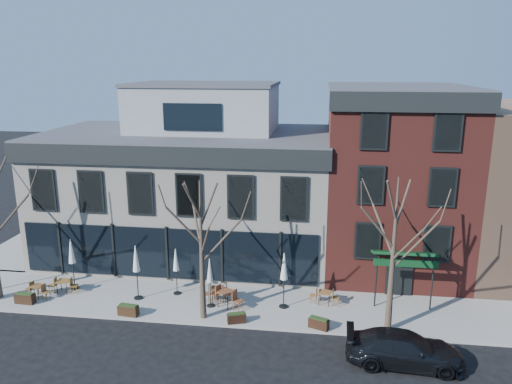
# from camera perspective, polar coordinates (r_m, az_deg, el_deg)

# --- Properties ---
(ground) EXTENTS (120.00, 120.00, 0.00)m
(ground) POSITION_cam_1_polar(r_m,az_deg,el_deg) (30.04, -9.91, -10.24)
(ground) COLOR black
(ground) RESTS_ON ground
(sidewalk_front) EXTENTS (33.50, 4.70, 0.15)m
(sidewalk_front) POSITION_cam_1_polar(r_m,az_deg,el_deg) (27.36, -4.62, -12.49)
(sidewalk_front) COLOR gray
(sidewalk_front) RESTS_ON ground
(sidewalk_side) EXTENTS (4.50, 12.00, 0.15)m
(sidewalk_side) POSITION_cam_1_polar(r_m,az_deg,el_deg) (39.59, -23.04, -4.90)
(sidewalk_side) COLOR gray
(sidewalk_side) RESTS_ON ground
(corner_building) EXTENTS (18.39, 10.39, 11.10)m
(corner_building) POSITION_cam_1_polar(r_m,az_deg,el_deg) (33.07, -7.55, 0.86)
(corner_building) COLOR silver
(corner_building) RESTS_ON ground
(red_brick_building) EXTENTS (8.20, 11.78, 11.18)m
(red_brick_building) POSITION_cam_1_polar(r_m,az_deg,el_deg) (31.95, 15.36, 1.66)
(red_brick_building) COLOR maroon
(red_brick_building) RESTS_ON ground
(tree_mid) EXTENTS (3.50, 3.55, 7.04)m
(tree_mid) POSITION_cam_1_polar(r_m,az_deg,el_deg) (24.33, -6.23, -6.49)
(tree_mid) COLOR #382B21
(tree_mid) RESTS_ON sidewalk_front
(tree_right) EXTENTS (3.72, 3.77, 7.48)m
(tree_right) POSITION_cam_1_polar(r_m,az_deg,el_deg) (23.84, 15.43, -6.82)
(tree_right) COLOR #382B21
(tree_right) RESTS_ON sidewalk_front
(parked_sedan) EXTENTS (5.00, 2.19, 1.43)m
(parked_sedan) POSITION_cam_1_polar(r_m,az_deg,el_deg) (23.07, 16.62, -16.84)
(parked_sedan) COLOR black
(parked_sedan) RESTS_ON ground
(cafe_set_0) EXTENTS (1.59, 0.80, 0.82)m
(cafe_set_0) POSITION_cam_1_polar(r_m,az_deg,el_deg) (29.95, -23.66, -10.20)
(cafe_set_0) COLOR brown
(cafe_set_0) RESTS_ON sidewalk_front
(cafe_set_1) EXTENTS (1.66, 0.71, 0.86)m
(cafe_set_1) POSITION_cam_1_polar(r_m,az_deg,el_deg) (29.95, -21.14, -9.89)
(cafe_set_1) COLOR brown
(cafe_set_1) RESTS_ON sidewalk_front
(cafe_set_3) EXTENTS (1.81, 0.84, 0.93)m
(cafe_set_3) POSITION_cam_1_polar(r_m,az_deg,el_deg) (27.13, -4.38, -11.42)
(cafe_set_3) COLOR brown
(cafe_set_3) RESTS_ON sidewalk_front
(cafe_set_4) EXTENTS (1.97, 1.27, 1.03)m
(cafe_set_4) POSITION_cam_1_polar(r_m,az_deg,el_deg) (26.57, -3.41, -11.87)
(cafe_set_4) COLOR brown
(cafe_set_4) RESTS_ON sidewalk_front
(cafe_set_5) EXTENTS (1.62, 0.72, 0.83)m
(cafe_set_5) POSITION_cam_1_polar(r_m,az_deg,el_deg) (27.03, 7.84, -11.74)
(cafe_set_5) COLOR brown
(cafe_set_5) RESTS_ON sidewalk_front
(umbrella_0) EXTENTS (0.47, 0.47, 2.94)m
(umbrella_0) POSITION_cam_1_polar(r_m,az_deg,el_deg) (29.63, -20.33, -6.66)
(umbrella_0) COLOR black
(umbrella_0) RESTS_ON sidewalk_front
(umbrella_1) EXTENTS (0.48, 0.48, 3.02)m
(umbrella_1) POSITION_cam_1_polar(r_m,az_deg,el_deg) (27.41, -13.55, -7.73)
(umbrella_1) COLOR black
(umbrella_1) RESTS_ON sidewalk_front
(umbrella_2) EXTENTS (0.42, 0.42, 2.63)m
(umbrella_2) POSITION_cam_1_polar(r_m,az_deg,el_deg) (27.63, -9.14, -7.94)
(umbrella_2) COLOR black
(umbrella_2) RESTS_ON sidewalk_front
(umbrella_3) EXTENTS (0.43, 0.43, 2.66)m
(umbrella_3) POSITION_cam_1_polar(r_m,az_deg,el_deg) (26.06, -5.29, -9.19)
(umbrella_3) COLOR black
(umbrella_3) RESTS_ON sidewalk_front
(umbrella_4) EXTENTS (0.48, 0.48, 3.00)m
(umbrella_4) POSITION_cam_1_polar(r_m,az_deg,el_deg) (25.80, 3.23, -8.82)
(umbrella_4) COLOR black
(umbrella_4) RESTS_ON sidewalk_front
(planter_0) EXTENTS (1.05, 0.46, 0.58)m
(planter_0) POSITION_cam_1_polar(r_m,az_deg,el_deg) (29.59, -24.90, -10.93)
(planter_0) COLOR black
(planter_0) RESTS_ON sidewalk_front
(planter_1) EXTENTS (1.06, 0.52, 0.57)m
(planter_1) POSITION_cam_1_polar(r_m,az_deg,el_deg) (26.57, -14.39, -12.93)
(planter_1) COLOR #331F11
(planter_1) RESTS_ON sidewalk_front
(planter_2) EXTENTS (0.98, 0.63, 0.51)m
(planter_2) POSITION_cam_1_polar(r_m,az_deg,el_deg) (25.17, -2.24, -14.17)
(planter_2) COLOR black
(planter_2) RESTS_ON sidewalk_front
(planter_3) EXTENTS (1.03, 0.70, 0.54)m
(planter_3) POSITION_cam_1_polar(r_m,az_deg,el_deg) (24.86, 7.18, -14.64)
(planter_3) COLOR black
(planter_3) RESTS_ON sidewalk_front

